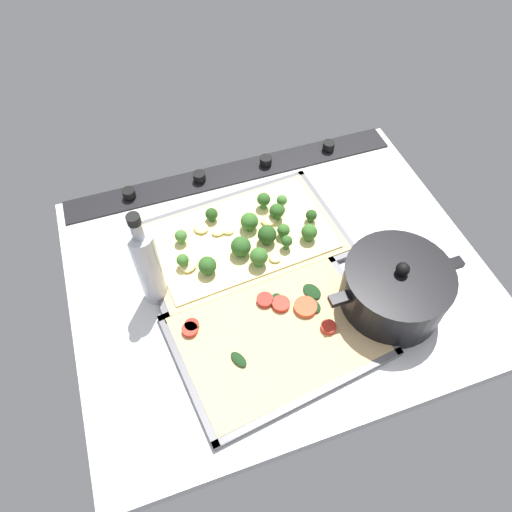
# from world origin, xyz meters

# --- Properties ---
(ground_plane) EXTENTS (0.80, 0.65, 0.03)m
(ground_plane) POSITION_xyz_m (0.00, 0.00, -0.01)
(ground_plane) COLOR silver
(stove_control_panel) EXTENTS (0.77, 0.07, 0.03)m
(stove_control_panel) POSITION_xyz_m (0.00, -0.29, 0.01)
(stove_control_panel) COLOR black
(stove_control_panel) RESTS_ON ground_plane
(baking_tray_front) EXTENTS (0.43, 0.29, 0.01)m
(baking_tray_front) POSITION_xyz_m (0.04, -0.09, 0.00)
(baking_tray_front) COLOR slate
(baking_tray_front) RESTS_ON ground_plane
(broccoli_pizza) EXTENTS (0.40, 0.26, 0.06)m
(broccoli_pizza) POSITION_xyz_m (0.04, -0.09, 0.02)
(broccoli_pizza) COLOR #D3B77F
(broccoli_pizza) RESTS_ON baking_tray_front
(baking_tray_back) EXTENTS (0.39, 0.30, 0.01)m
(baking_tray_back) POSITION_xyz_m (0.05, 0.14, 0.00)
(baking_tray_back) COLOR slate
(baking_tray_back) RESTS_ON ground_plane
(veggie_pizza_back) EXTENTS (0.36, 0.28, 0.02)m
(veggie_pizza_back) POSITION_xyz_m (0.05, 0.13, 0.01)
(veggie_pizza_back) COLOR #D6B27A
(veggie_pizza_back) RESTS_ON baking_tray_back
(cooking_pot) EXTENTS (0.26, 0.19, 0.13)m
(cooking_pot) POSITION_xyz_m (-0.17, 0.14, 0.05)
(cooking_pot) COLOR black
(cooking_pot) RESTS_ON ground_plane
(oil_bottle) EXTENTS (0.04, 0.04, 0.23)m
(oil_bottle) POSITION_xyz_m (0.24, -0.02, 0.09)
(oil_bottle) COLOR #B7BCC6
(oil_bottle) RESTS_ON ground_plane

